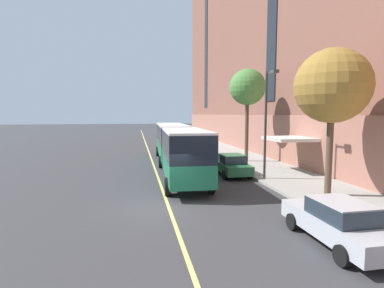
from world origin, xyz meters
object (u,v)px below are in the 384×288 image
(parked_car_white_1, at_px, (196,147))
(street_tree_far_uptown, at_px, (248,88))
(street_tree_mid_block, at_px, (332,87))
(fire_hydrant, at_px, (243,164))
(street_lamp, at_px, (267,114))
(parked_car_green_3, at_px, (231,165))
(parked_car_champagne_0, at_px, (183,140))
(city_bus, at_px, (176,144))
(parked_car_silver_2, at_px, (338,222))

(parked_car_white_1, xyz_separation_m, street_tree_far_uptown, (3.32, -7.32, 6.07))
(street_tree_mid_block, distance_m, fire_hydrant, 10.11)
(parked_car_white_1, height_order, fire_hydrant, parked_car_white_1)
(street_lamp, bearing_deg, parked_car_green_3, 126.67)
(parked_car_green_3, bearing_deg, street_tree_mid_block, -64.26)
(street_tree_mid_block, height_order, fire_hydrant, street_tree_mid_block)
(parked_car_white_1, distance_m, street_tree_far_uptown, 10.07)
(street_tree_mid_block, bearing_deg, parked_car_green_3, 115.74)
(fire_hydrant, bearing_deg, street_tree_far_uptown, 65.67)
(parked_car_champagne_0, relative_size, street_tree_far_uptown, 0.54)
(parked_car_champagne_0, height_order, street_lamp, street_lamp)
(city_bus, distance_m, parked_car_silver_2, 15.68)
(parked_car_champagne_0, xyz_separation_m, parked_car_white_1, (0.03, -8.95, -0.00))
(parked_car_champagne_0, xyz_separation_m, street_tree_far_uptown, (3.35, -16.27, 6.07))
(parked_car_champagne_0, distance_m, parked_car_green_3, 21.61)
(parked_car_silver_2, height_order, street_lamp, street_lamp)
(city_bus, relative_size, parked_car_green_3, 4.19)
(city_bus, relative_size, parked_car_white_1, 4.48)
(street_tree_far_uptown, relative_size, street_lamp, 1.19)
(parked_car_champagne_0, bearing_deg, city_bus, -100.82)
(parked_car_green_3, distance_m, street_lamp, 4.64)
(parked_car_silver_2, distance_m, parked_car_green_3, 11.91)
(street_lamp, relative_size, fire_hydrant, 9.84)
(parked_car_green_3, bearing_deg, street_tree_far_uptown, 59.04)
(parked_car_white_1, relative_size, fire_hydrant, 5.98)
(parked_car_green_3, height_order, street_tree_mid_block, street_tree_mid_block)
(parked_car_champagne_0, distance_m, fire_hydrant, 19.95)
(city_bus, xyz_separation_m, parked_car_green_3, (3.64, -3.31, -1.26))
(city_bus, relative_size, fire_hydrant, 26.80)
(parked_car_green_3, xyz_separation_m, street_tree_mid_block, (3.21, -6.65, 5.10))
(parked_car_champagne_0, xyz_separation_m, street_lamp, (1.82, -23.86, 3.69))
(street_tree_mid_block, bearing_deg, parked_car_champagne_0, 96.76)
(parked_car_white_1, height_order, parked_car_silver_2, same)
(parked_car_champagne_0, distance_m, street_tree_mid_block, 28.92)
(city_bus, bearing_deg, parked_car_champagne_0, 79.18)
(parked_car_silver_2, relative_size, fire_hydrant, 6.39)
(parked_car_white_1, relative_size, street_tree_far_uptown, 0.51)
(fire_hydrant, bearing_deg, parked_car_silver_2, -96.97)
(city_bus, bearing_deg, parked_car_silver_2, -76.87)
(parked_car_silver_2, bearing_deg, street_tree_far_uptown, 79.17)
(parked_car_silver_2, bearing_deg, parked_car_green_3, 89.55)
(parked_car_green_3, height_order, fire_hydrant, parked_car_green_3)
(parked_car_silver_2, bearing_deg, street_lamp, 79.62)
(city_bus, distance_m, street_tree_mid_block, 12.68)
(parked_car_green_3, relative_size, street_tree_mid_block, 0.60)
(street_tree_mid_block, xyz_separation_m, street_lamp, (-1.53, 4.40, -1.41))
(parked_car_champagne_0, bearing_deg, street_lamp, -85.64)
(parked_car_silver_2, bearing_deg, fire_hydrant, 83.03)
(parked_car_green_3, distance_m, fire_hydrant, 2.37)
(street_lamp, bearing_deg, city_bus, 133.74)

